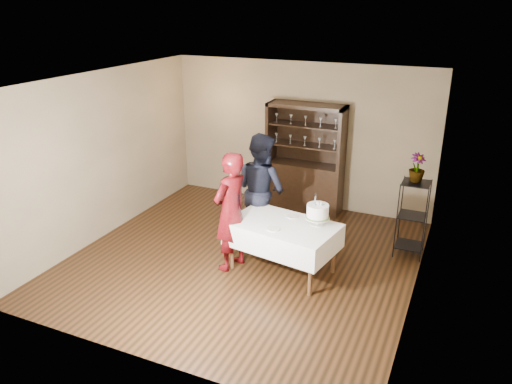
% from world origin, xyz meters
% --- Properties ---
extents(floor, '(5.00, 5.00, 0.00)m').
position_xyz_m(floor, '(0.00, 0.00, 0.00)').
color(floor, black).
rests_on(floor, ground).
extents(ceiling, '(5.00, 5.00, 0.00)m').
position_xyz_m(ceiling, '(0.00, 0.00, 2.70)').
color(ceiling, silver).
rests_on(ceiling, back_wall).
extents(back_wall, '(5.00, 0.02, 2.70)m').
position_xyz_m(back_wall, '(0.00, 2.50, 1.35)').
color(back_wall, brown).
rests_on(back_wall, floor).
extents(wall_left, '(0.02, 5.00, 2.70)m').
position_xyz_m(wall_left, '(-2.50, 0.00, 1.35)').
color(wall_left, brown).
rests_on(wall_left, floor).
extents(wall_right, '(0.02, 5.00, 2.70)m').
position_xyz_m(wall_right, '(2.50, 0.00, 1.35)').
color(wall_right, brown).
rests_on(wall_right, floor).
extents(china_hutch, '(1.40, 0.48, 2.00)m').
position_xyz_m(china_hutch, '(0.20, 2.25, 0.66)').
color(china_hutch, black).
rests_on(china_hutch, floor).
extents(plant_etagere, '(0.42, 0.42, 1.20)m').
position_xyz_m(plant_etagere, '(2.28, 1.20, 0.65)').
color(plant_etagere, black).
rests_on(plant_etagere, floor).
extents(cake_table, '(1.65, 1.18, 0.75)m').
position_xyz_m(cake_table, '(0.66, -0.08, 0.58)').
color(cake_table, silver).
rests_on(cake_table, floor).
extents(woman, '(0.57, 0.73, 1.77)m').
position_xyz_m(woman, '(-0.07, -0.27, 0.89)').
color(woman, '#3A050F').
rests_on(woman, floor).
extents(man, '(1.08, 0.98, 1.82)m').
position_xyz_m(man, '(0.00, 0.66, 0.91)').
color(man, black).
rests_on(man, floor).
extents(cake, '(0.36, 0.36, 0.48)m').
position_xyz_m(cake, '(1.12, 0.08, 0.94)').
color(cake, silver).
rests_on(cake, cake_table).
extents(plate_near, '(0.22, 0.22, 0.01)m').
position_xyz_m(plate_near, '(0.61, -0.31, 0.76)').
color(plate_near, silver).
rests_on(plate_near, cake_table).
extents(plate_far, '(0.23, 0.23, 0.01)m').
position_xyz_m(plate_far, '(0.71, 0.20, 0.76)').
color(plate_far, silver).
rests_on(plate_far, cake_table).
extents(potted_plant, '(0.33, 0.33, 0.42)m').
position_xyz_m(potted_plant, '(2.26, 1.25, 1.40)').
color(potted_plant, '#4C6F35').
rests_on(potted_plant, plant_etagere).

